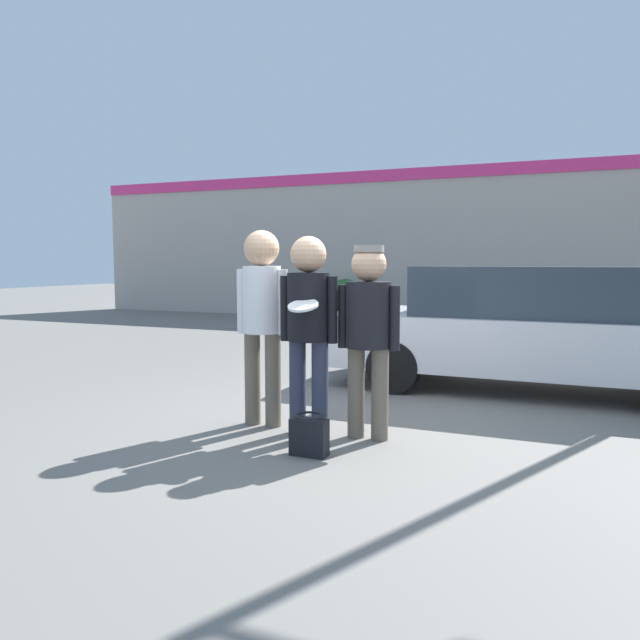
{
  "coord_description": "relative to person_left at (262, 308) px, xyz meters",
  "views": [
    {
      "loc": [
        1.95,
        -5.24,
        1.56
      ],
      "look_at": [
        -0.3,
        0.05,
        1.01
      ],
      "focal_mm": 35.0,
      "sensor_mm": 36.0,
      "label": 1
    }
  ],
  "objects": [
    {
      "name": "ground_plane",
      "position": [
        0.83,
        0.09,
        -1.12
      ],
      "size": [
        56.0,
        56.0,
        0.0
      ],
      "primitive_type": "plane",
      "color": "#66635E"
    },
    {
      "name": "storefront_building",
      "position": [
        0.83,
        10.81,
        0.87
      ],
      "size": [
        24.0,
        0.22,
        3.92
      ],
      "color": "#B2A89E",
      "rests_on": "ground"
    },
    {
      "name": "person_left",
      "position": [
        0.0,
        0.0,
        0.0
      ],
      "size": [
        0.53,
        0.36,
        1.84
      ],
      "color": "#665B4C",
      "rests_on": "ground"
    },
    {
      "name": "person_middle_with_frisbee",
      "position": [
        0.53,
        -0.12,
        -0.04
      ],
      "size": [
        0.55,
        0.58,
        1.78
      ],
      "color": "#2D3347",
      "rests_on": "ground"
    },
    {
      "name": "person_right",
      "position": [
        1.06,
        -0.04,
        -0.09
      ],
      "size": [
        0.56,
        0.39,
        1.69
      ],
      "color": "#665B4C",
      "rests_on": "ground"
    },
    {
      "name": "parked_car_near",
      "position": [
        2.18,
        2.73,
        -0.37
      ],
      "size": [
        4.76,
        1.91,
        1.49
      ],
      "color": "silver",
      "rests_on": "ground"
    },
    {
      "name": "shrub",
      "position": [
        -2.98,
        10.08,
        -0.58
      ],
      "size": [
        1.08,
        1.08,
        1.08
      ],
      "color": "#285B2D",
      "rests_on": "ground"
    },
    {
      "name": "handbag",
      "position": [
        0.79,
        -0.68,
        -0.96
      ],
      "size": [
        0.3,
        0.23,
        0.34
      ],
      "color": "black",
      "rests_on": "ground"
    }
  ]
}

